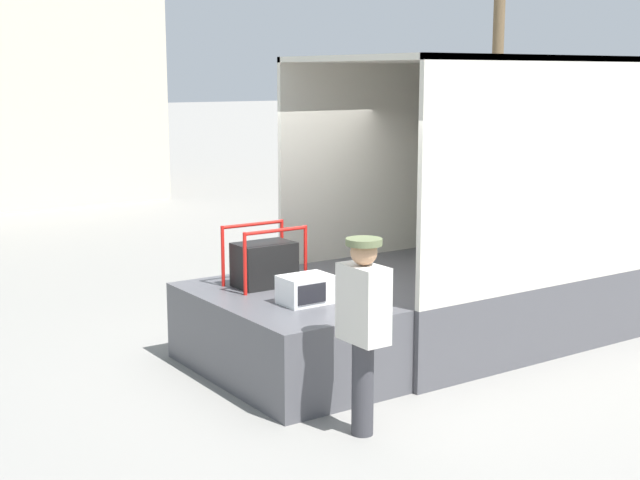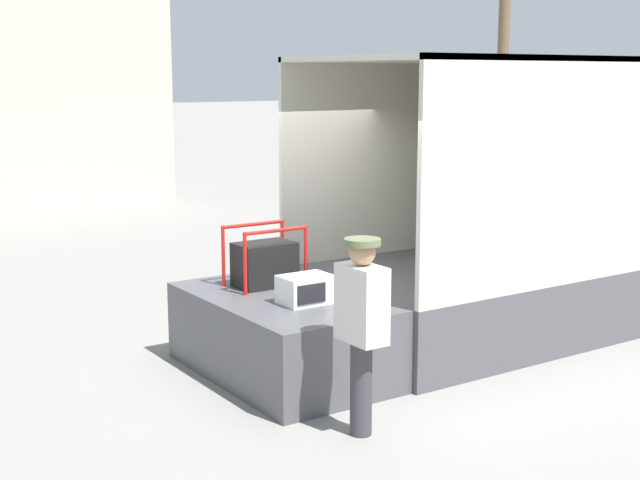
% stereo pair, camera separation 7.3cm
% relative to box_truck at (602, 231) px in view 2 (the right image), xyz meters
% --- Properties ---
extents(ground_plane, '(160.00, 160.00, 0.00)m').
position_rel_box_truck_xyz_m(ground_plane, '(-4.00, -0.00, -0.96)').
color(ground_plane, gray).
extents(box_truck, '(6.74, 2.40, 3.08)m').
position_rel_box_truck_xyz_m(box_truck, '(0.00, 0.00, 0.00)').
color(box_truck, white).
rests_on(box_truck, ground).
extents(tailgate_deck, '(1.40, 2.28, 0.79)m').
position_rel_box_truck_xyz_m(tailgate_deck, '(-4.70, -0.00, -0.57)').
color(tailgate_deck, '#4C4C51').
rests_on(tailgate_deck, ground).
extents(microwave, '(0.47, 0.35, 0.27)m').
position_rel_box_truck_xyz_m(microwave, '(-4.67, -0.36, -0.04)').
color(microwave, white).
rests_on(microwave, tailgate_deck).
extents(portable_generator, '(0.74, 0.48, 0.62)m').
position_rel_box_truck_xyz_m(portable_generator, '(-4.61, 0.46, 0.06)').
color(portable_generator, black).
rests_on(portable_generator, tailgate_deck).
extents(worker_person, '(0.29, 0.44, 1.63)m').
position_rel_box_truck_xyz_m(worker_person, '(-4.96, -1.63, 0.03)').
color(worker_person, '#38383D').
rests_on(worker_person, ground).
extents(utility_pole, '(1.80, 0.28, 7.50)m').
position_rel_box_truck_xyz_m(utility_pole, '(7.03, 8.80, 2.94)').
color(utility_pole, brown).
rests_on(utility_pole, ground).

